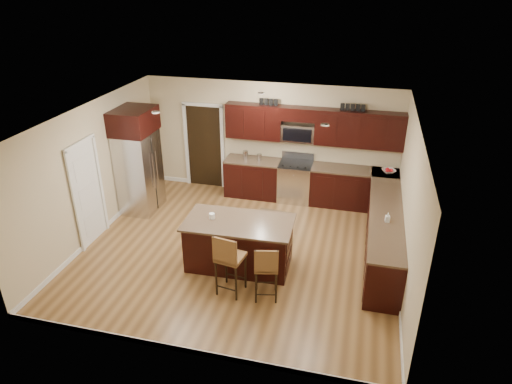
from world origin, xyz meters
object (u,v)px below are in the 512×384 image
(range, at_px, (295,181))
(stool_right, at_px, (266,267))
(stool_mid, at_px, (229,258))
(refrigerator, at_px, (138,160))
(island, at_px, (239,245))

(range, xyz_separation_m, stool_right, (0.15, -3.75, 0.17))
(stool_mid, relative_size, refrigerator, 0.49)
(stool_right, height_order, refrigerator, refrigerator)
(island, height_order, refrigerator, refrigerator)
(island, bearing_deg, stool_mid, -87.26)
(range, height_order, stool_mid, stool_mid)
(island, relative_size, refrigerator, 0.84)
(island, distance_m, stool_mid, 0.90)
(stool_right, xyz_separation_m, refrigerator, (-3.45, 2.45, 0.57))
(island, xyz_separation_m, stool_mid, (0.07, -0.85, 0.29))
(range, relative_size, island, 0.56)
(stool_right, bearing_deg, range, 79.82)
(range, distance_m, stool_mid, 3.79)
(island, height_order, stool_mid, stool_mid)
(stool_right, bearing_deg, stool_mid, 168.22)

